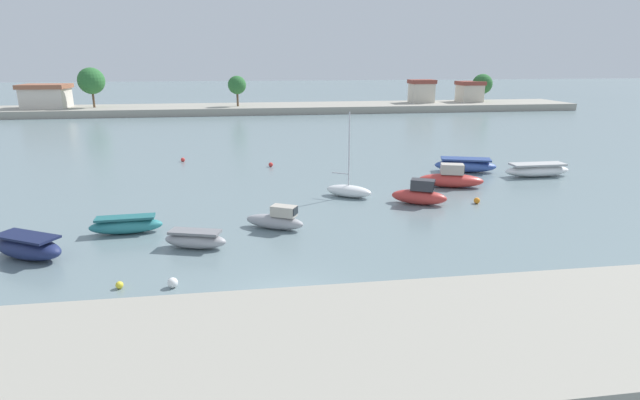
{
  "coord_description": "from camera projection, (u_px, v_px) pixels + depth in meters",
  "views": [
    {
      "loc": [
        -1.32,
        -17.99,
        9.35
      ],
      "look_at": [
        3.26,
        12.88,
        0.46
      ],
      "focal_mm": 28.09,
      "sensor_mm": 36.0,
      "label": 1
    }
  ],
  "objects": [
    {
      "name": "mooring_buoy_3",
      "position": [
        173.0,
        283.0,
        21.07
      ],
      "size": [
        0.44,
        0.44,
        0.44
      ],
      "primitive_type": "sphere",
      "color": "white",
      "rests_on": "ground"
    },
    {
      "name": "distant_shoreline",
      "position": [
        251.0,
        105.0,
        88.92
      ],
      "size": [
        118.06,
        11.55,
        7.8
      ],
      "color": "#9E998C",
      "rests_on": "ground"
    },
    {
      "name": "moored_boat_0",
      "position": [
        28.0,
        247.0,
        24.07
      ],
      "size": [
        4.18,
        3.25,
        1.17
      ],
      "rotation": [
        0.0,
        0.0,
        -0.51
      ],
      "color": "navy",
      "rests_on": "ground"
    },
    {
      "name": "moored_boat_5",
      "position": [
        420.0,
        195.0,
        33.0
      ],
      "size": [
        3.79,
        2.72,
        1.68
      ],
      "rotation": [
        0.0,
        0.0,
        -0.46
      ],
      "color": "#C63833",
      "rests_on": "ground"
    },
    {
      "name": "mooring_buoy_0",
      "position": [
        271.0,
        165.0,
        44.45
      ],
      "size": [
        0.39,
        0.39,
        0.39
      ],
      "primitive_type": "sphere",
      "color": "red",
      "rests_on": "ground"
    },
    {
      "name": "moored_boat_4",
      "position": [
        349.0,
        190.0,
        34.78
      ],
      "size": [
        3.42,
        2.77,
        5.88
      ],
      "rotation": [
        0.0,
        0.0,
        -0.56
      ],
      "color": "white",
      "rests_on": "ground"
    },
    {
      "name": "moored_boat_8",
      "position": [
        537.0,
        170.0,
        40.78
      ],
      "size": [
        5.54,
        1.62,
        1.08
      ],
      "rotation": [
        0.0,
        0.0,
        0.0
      ],
      "color": "white",
      "rests_on": "ground"
    },
    {
      "name": "moored_boat_1",
      "position": [
        126.0,
        225.0,
        27.53
      ],
      "size": [
        3.94,
        1.32,
        0.97
      ],
      "rotation": [
        0.0,
        0.0,
        0.06
      ],
      "color": "teal",
      "rests_on": "ground"
    },
    {
      "name": "moored_boat_3",
      "position": [
        276.0,
        220.0,
        28.23
      ],
      "size": [
        3.55,
        2.51,
        1.4
      ],
      "rotation": [
        0.0,
        0.0,
        -0.48
      ],
      "color": "#9E9EA3",
      "rests_on": "ground"
    },
    {
      "name": "ground_plane",
      "position": [
        286.0,
        302.0,
        19.86
      ],
      "size": [
        400.0,
        400.0,
        0.0
      ],
      "primitive_type": "plane",
      "color": "slate"
    },
    {
      "name": "mooring_buoy_2",
      "position": [
        119.0,
        285.0,
        20.99
      ],
      "size": [
        0.32,
        0.32,
        0.32
      ],
      "primitive_type": "sphere",
      "color": "yellow",
      "rests_on": "ground"
    },
    {
      "name": "moored_boat_6",
      "position": [
        451.0,
        179.0,
        37.42
      ],
      "size": [
        5.03,
        2.93,
        1.75
      ],
      "rotation": [
        0.0,
        0.0,
        -0.3
      ],
      "color": "#C63833",
      "rests_on": "ground"
    },
    {
      "name": "mooring_buoy_4",
      "position": [
        183.0,
        160.0,
        46.61
      ],
      "size": [
        0.39,
        0.39,
        0.39
      ],
      "primitive_type": "sphere",
      "color": "red",
      "rests_on": "ground"
    },
    {
      "name": "moored_boat_2",
      "position": [
        195.0,
        240.0,
        25.42
      ],
      "size": [
        3.41,
        1.98,
        0.93
      ],
      "rotation": [
        0.0,
        0.0,
        -0.3
      ],
      "color": "#9E9EA3",
      "rests_on": "ground"
    },
    {
      "name": "mooring_buoy_1",
      "position": [
        477.0,
        201.0,
        33.24
      ],
      "size": [
        0.41,
        0.41,
        0.41
      ],
      "primitive_type": "sphere",
      "color": "orange",
      "rests_on": "ground"
    },
    {
      "name": "moored_boat_7",
      "position": [
        465.0,
        165.0,
        42.43
      ],
      "size": [
        5.38,
        3.25,
        1.16
      ],
      "rotation": [
        0.0,
        0.0,
        -0.32
      ],
      "color": "#3856A8",
      "rests_on": "ground"
    },
    {
      "name": "seawall_embankment",
      "position": [
        306.0,
        376.0,
        13.43
      ],
      "size": [
        74.32,
        6.41,
        2.21
      ],
      "primitive_type": "cube",
      "color": "#9E998C",
      "rests_on": "ground"
    }
  ]
}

